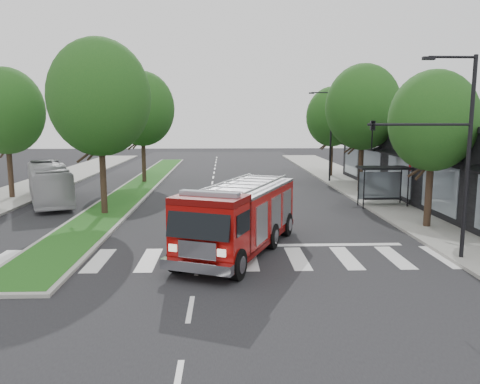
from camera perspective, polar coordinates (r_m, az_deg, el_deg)
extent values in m
plane|color=black|center=(22.00, -4.62, -5.91)|extent=(140.00, 140.00, 0.00)
cube|color=gray|center=(33.75, 17.91, -0.99)|extent=(5.00, 80.00, 0.15)
cube|color=gray|center=(40.26, -12.03, 0.77)|extent=(3.00, 50.00, 0.14)
cube|color=#174814|center=(40.25, -12.04, 0.88)|extent=(2.60, 49.50, 0.02)
cube|color=black|center=(35.24, 25.00, 2.99)|extent=(8.00, 30.00, 5.00)
cylinder|color=black|center=(30.28, 14.87, 0.31)|extent=(0.08, 0.08, 2.50)
cylinder|color=black|center=(31.21, 19.79, 0.33)|extent=(0.08, 0.08, 2.50)
cylinder|color=black|center=(31.42, 14.24, 0.63)|extent=(0.08, 0.08, 2.50)
cylinder|color=black|center=(32.32, 19.01, 0.64)|extent=(0.08, 0.08, 2.50)
cube|color=black|center=(31.13, 17.12, 2.85)|extent=(3.20, 1.60, 0.12)
cube|color=#8C99A5|center=(31.93, 16.61, 0.75)|extent=(2.80, 0.04, 1.80)
cube|color=black|center=(31.38, 16.95, -0.78)|extent=(2.40, 0.40, 0.08)
cylinder|color=black|center=(25.78, 22.01, -0.11)|extent=(0.36, 0.36, 3.74)
ellipsoid|color=#103D14|center=(25.51, 22.48, 8.03)|extent=(4.40, 4.40, 5.06)
cylinder|color=black|center=(36.94, 14.51, 3.30)|extent=(0.36, 0.36, 4.40)
ellipsoid|color=#103D14|center=(36.79, 14.77, 9.98)|extent=(5.60, 5.60, 6.44)
cylinder|color=black|center=(46.59, 11.03, 4.24)|extent=(0.36, 0.36, 3.96)
ellipsoid|color=#103D14|center=(46.45, 11.17, 9.01)|extent=(5.00, 5.00, 5.75)
cylinder|color=black|center=(28.33, -16.35, 1.84)|extent=(0.36, 0.36, 4.62)
ellipsoid|color=#103D14|center=(28.17, -16.75, 10.99)|extent=(5.80, 5.80, 6.67)
cylinder|color=black|center=(41.98, -11.66, 4.04)|extent=(0.36, 0.36, 4.40)
ellipsoid|color=#103D14|center=(41.86, -11.84, 9.91)|extent=(5.60, 5.60, 6.44)
cylinder|color=black|center=(36.66, -26.21, 2.46)|extent=(0.36, 0.36, 4.18)
ellipsoid|color=#103D14|center=(36.49, -26.65, 8.84)|extent=(5.20, 5.20, 5.98)
cylinder|color=black|center=(20.19, 26.06, 3.42)|extent=(0.16, 0.16, 8.00)
cylinder|color=black|center=(19.85, 24.47, 14.75)|extent=(1.80, 0.10, 0.10)
cube|color=black|center=(19.48, 22.01, 14.87)|extent=(0.45, 0.20, 0.12)
cylinder|color=black|center=(19.27, 21.04, 7.69)|extent=(4.00, 0.10, 0.10)
imported|color=black|center=(18.65, 15.84, 6.69)|extent=(0.18, 0.22, 1.10)
cylinder|color=black|center=(42.36, 11.00, 6.54)|extent=(0.16, 0.16, 8.00)
cylinder|color=black|center=(42.20, 9.94, 11.86)|extent=(1.80, 0.10, 0.10)
cube|color=black|center=(42.02, 8.71, 11.83)|extent=(0.45, 0.20, 0.12)
cube|color=#580604|center=(20.11, 0.02, -5.79)|extent=(5.62, 8.90, 0.26)
cube|color=maroon|center=(20.62, 0.81, -2.37)|extent=(4.84, 7.01, 2.04)
cube|color=maroon|center=(17.01, -3.69, -4.82)|extent=(3.06, 2.67, 2.14)
cube|color=#B2B2B7|center=(20.44, 0.82, 0.58)|extent=(4.84, 7.01, 0.12)
cylinder|color=#B2B2B7|center=(20.73, -1.58, 1.26)|extent=(2.42, 5.70, 0.10)
cylinder|color=#B2B2B7|center=(20.12, 3.28, 1.02)|extent=(2.42, 5.70, 0.10)
cube|color=silver|center=(16.24, -5.36, -9.05)|extent=(2.59, 1.34, 0.36)
cube|color=#8C99A5|center=(16.73, -3.74, -0.23)|extent=(2.21, 1.18, 0.18)
cylinder|color=black|center=(17.51, -7.61, -7.94)|extent=(0.76, 1.17, 1.12)
cylinder|color=black|center=(16.58, -0.34, -8.83)|extent=(0.76, 1.17, 1.12)
cylinder|color=black|center=(21.25, -2.19, -4.86)|extent=(0.76, 1.17, 1.12)
cylinder|color=black|center=(20.49, 3.91, -5.39)|extent=(0.76, 1.17, 1.12)
cylinder|color=black|center=(23.47, 0.10, -3.53)|extent=(0.76, 1.17, 1.12)
cylinder|color=black|center=(22.79, 5.66, -3.95)|extent=(0.76, 1.17, 1.12)
imported|color=#A9A9AD|center=(34.03, -22.26, 1.02)|extent=(5.96, 9.74, 2.69)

